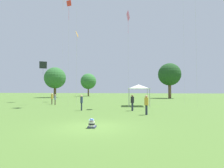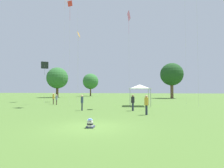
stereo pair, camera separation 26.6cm
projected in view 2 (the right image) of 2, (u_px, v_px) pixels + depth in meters
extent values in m
plane|color=#4C702D|center=(91.00, 127.00, 10.65)|extent=(300.00, 300.00, 0.00)
cube|color=#383D56|center=(90.00, 127.00, 10.45)|extent=(0.49, 0.59, 0.10)
cylinder|color=silver|center=(90.00, 124.00, 10.36)|extent=(0.38, 0.38, 0.29)
cylinder|color=black|center=(90.00, 124.00, 10.36)|extent=(0.40, 0.40, 0.08)
sphere|color=#DBAD89|center=(90.00, 120.00, 10.36)|extent=(0.20, 0.20, 0.20)
cylinder|color=#6B8ED1|center=(90.00, 120.00, 10.36)|extent=(0.33, 0.33, 0.01)
cylinder|color=#6B8ED1|center=(90.00, 119.00, 10.37)|extent=(0.20, 0.20, 0.09)
cylinder|color=#282D42|center=(133.00, 107.00, 19.20)|extent=(0.22, 0.22, 0.87)
cylinder|color=#232328|center=(133.00, 100.00, 19.23)|extent=(0.40, 0.40, 0.69)
sphere|color=brown|center=(133.00, 96.00, 19.25)|extent=(0.23, 0.23, 0.23)
cylinder|color=#282D42|center=(146.00, 110.00, 15.94)|extent=(0.28, 0.28, 0.89)
cylinder|color=gold|center=(146.00, 101.00, 15.97)|extent=(0.50, 0.50, 0.70)
sphere|color=tan|center=(146.00, 96.00, 15.99)|extent=(0.24, 0.24, 0.24)
cylinder|color=brown|center=(57.00, 102.00, 27.34)|extent=(0.18, 0.18, 0.80)
cylinder|color=gray|center=(57.00, 98.00, 27.37)|extent=(0.32, 0.32, 0.64)
sphere|color=#DBAD89|center=(57.00, 95.00, 27.39)|extent=(0.22, 0.22, 0.22)
cylinder|color=#282D42|center=(82.00, 107.00, 19.49)|extent=(0.21, 0.21, 0.86)
cylinder|color=#334260|center=(82.00, 100.00, 19.52)|extent=(0.38, 0.38, 0.68)
sphere|color=#DBAD89|center=(82.00, 96.00, 19.53)|extent=(0.23, 0.23, 0.23)
cylinder|color=brown|center=(53.00, 102.00, 28.50)|extent=(0.23, 0.23, 0.90)
cylinder|color=gold|center=(53.00, 97.00, 28.53)|extent=(0.42, 0.42, 0.71)
sphere|color=#DBAD89|center=(54.00, 94.00, 28.55)|extent=(0.24, 0.24, 0.24)
cube|color=white|center=(140.00, 89.00, 25.34)|extent=(3.46, 3.46, 0.08)
cone|color=white|center=(140.00, 86.00, 25.35)|extent=(3.28, 3.28, 0.56)
cylinder|color=#99999E|center=(130.00, 97.00, 26.83)|extent=(0.07, 0.07, 2.48)
cylinder|color=#99999E|center=(149.00, 97.00, 26.54)|extent=(0.07, 0.07, 2.48)
cylinder|color=#99999E|center=(130.00, 98.00, 24.04)|extent=(0.07, 0.07, 2.48)
cylinder|color=#99999E|center=(151.00, 98.00, 23.76)|extent=(0.07, 0.07, 2.48)
cylinder|color=#BCB7A8|center=(197.00, 28.00, 23.51)|extent=(0.01, 0.01, 21.31)
cylinder|color=#BCB7A8|center=(185.00, 43.00, 29.77)|extent=(0.01, 0.01, 20.81)
cylinder|color=#BCB7A8|center=(78.00, 45.00, 25.44)|extent=(0.01, 0.01, 17.78)
cube|color=red|center=(70.00, 4.00, 24.65)|extent=(0.76, 0.35, 0.71)
cylinder|color=red|center=(70.00, 13.00, 24.60)|extent=(0.02, 0.02, 2.17)
cylinder|color=#BCB7A8|center=(69.00, 55.00, 24.37)|extent=(0.01, 0.01, 14.54)
cube|color=#1E2328|center=(45.00, 65.00, 28.62)|extent=(1.12, 0.86, 1.12)
cylinder|color=#1E2328|center=(45.00, 71.00, 28.58)|extent=(0.02, 0.02, 1.20)
cylinder|color=#BCB7A8|center=(44.00, 85.00, 28.49)|extent=(0.01, 0.01, 6.42)
cube|color=orange|center=(79.00, 34.00, 36.66)|extent=(0.61, 1.21, 1.09)
cylinder|color=orange|center=(79.00, 39.00, 36.63)|extent=(0.02, 0.02, 0.91)
cylinder|color=#BCB7A8|center=(78.00, 68.00, 36.39)|extent=(0.01, 0.01, 14.05)
cylinder|color=orange|center=(65.00, 5.00, 37.35)|extent=(0.02, 0.02, 1.86)
cylinder|color=#BCB7A8|center=(64.00, 49.00, 36.97)|extent=(0.01, 0.01, 21.97)
cube|color=pink|center=(129.00, 16.00, 22.65)|extent=(0.54, 1.06, 1.03)
cylinder|color=pink|center=(129.00, 26.00, 22.60)|extent=(0.02, 0.02, 1.98)
cylinder|color=#BCB7A8|center=(129.00, 61.00, 22.42)|extent=(0.01, 0.01, 11.95)
cylinder|color=brown|center=(172.00, 89.00, 51.72)|extent=(0.87, 0.87, 5.28)
sphere|color=#1E471E|center=(172.00, 74.00, 51.90)|extent=(6.70, 6.70, 6.70)
cylinder|color=brown|center=(91.00, 91.00, 72.89)|extent=(0.56, 0.56, 4.40)
sphere|color=#337033|center=(91.00, 81.00, 73.04)|extent=(6.53, 6.53, 6.53)
cylinder|color=brown|center=(57.00, 91.00, 58.06)|extent=(0.81, 0.81, 4.57)
sphere|color=#2D662D|center=(57.00, 78.00, 58.23)|extent=(7.04, 7.04, 7.04)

